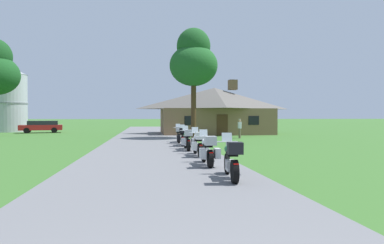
# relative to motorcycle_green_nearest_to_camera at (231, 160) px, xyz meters

# --- Properties ---
(ground_plane) EXTENTS (500.00, 500.00, 0.00)m
(ground_plane) POSITION_rel_motorcycle_green_nearest_to_camera_xyz_m (-2.08, 12.56, -0.62)
(ground_plane) COLOR #386628
(asphalt_driveway) EXTENTS (6.40, 80.00, 0.06)m
(asphalt_driveway) POSITION_rel_motorcycle_green_nearest_to_camera_xyz_m (-2.08, 10.56, -0.59)
(asphalt_driveway) COLOR slate
(asphalt_driveway) RESTS_ON ground
(motorcycle_green_nearest_to_camera) EXTENTS (0.71, 2.08, 1.30)m
(motorcycle_green_nearest_to_camera) POSITION_rel_motorcycle_green_nearest_to_camera_xyz_m (0.00, 0.00, 0.00)
(motorcycle_green_nearest_to_camera) COLOR black
(motorcycle_green_nearest_to_camera) RESTS_ON asphalt_driveway
(motorcycle_white_second_in_row) EXTENTS (0.73, 2.08, 1.30)m
(motorcycle_white_second_in_row) POSITION_rel_motorcycle_green_nearest_to_camera_xyz_m (-0.18, 2.62, -0.01)
(motorcycle_white_second_in_row) COLOR black
(motorcycle_white_second_in_row) RESTS_ON asphalt_driveway
(motorcycle_white_third_in_row) EXTENTS (0.72, 2.08, 1.30)m
(motorcycle_white_third_in_row) POSITION_rel_motorcycle_green_nearest_to_camera_xyz_m (-0.06, 5.53, -0.01)
(motorcycle_white_third_in_row) COLOR black
(motorcycle_white_third_in_row) RESTS_ON asphalt_driveway
(motorcycle_green_fourth_in_row) EXTENTS (0.72, 2.08, 1.30)m
(motorcycle_green_fourth_in_row) POSITION_rel_motorcycle_green_nearest_to_camera_xyz_m (-0.23, 8.16, -0.01)
(motorcycle_green_fourth_in_row) COLOR black
(motorcycle_green_fourth_in_row) RESTS_ON asphalt_driveway
(motorcycle_green_fifth_in_row) EXTENTS (0.84, 2.08, 1.30)m
(motorcycle_green_fifth_in_row) POSITION_rel_motorcycle_green_nearest_to_camera_xyz_m (-0.18, 10.89, -0.01)
(motorcycle_green_fifth_in_row) COLOR black
(motorcycle_green_fifth_in_row) RESTS_ON asphalt_driveway
(motorcycle_blue_farthest_in_row) EXTENTS (0.66, 2.08, 1.30)m
(motorcycle_blue_farthest_in_row) POSITION_rel_motorcycle_green_nearest_to_camera_xyz_m (-0.19, 13.31, 0.00)
(motorcycle_blue_farthest_in_row) COLOR black
(motorcycle_blue_farthest_in_row) RESTS_ON asphalt_driveway
(stone_lodge) EXTENTS (12.24, 7.83, 5.97)m
(stone_lodge) POSITION_rel_motorcycle_green_nearest_to_camera_xyz_m (5.05, 25.75, 1.99)
(stone_lodge) COLOR brown
(stone_lodge) RESTS_ON ground
(bystander_white_shirt_near_lodge) EXTENTS (0.23, 0.55, 1.69)m
(bystander_white_shirt_near_lodge) POSITION_rel_motorcycle_green_nearest_to_camera_xyz_m (5.60, 17.92, 0.33)
(bystander_white_shirt_near_lodge) COLOR #75664C
(bystander_white_shirt_near_lodge) RESTS_ON ground
(tree_by_lodge_front) EXTENTS (4.10, 4.10, 9.41)m
(tree_by_lodge_front) POSITION_rel_motorcycle_green_nearest_to_camera_xyz_m (1.59, 18.11, 6.06)
(tree_by_lodge_front) COLOR #422D19
(tree_by_lodge_front) RESTS_ON ground
(metal_silo_distant) EXTENTS (3.97, 3.97, 8.05)m
(metal_silo_distant) POSITION_rel_motorcycle_green_nearest_to_camera_xyz_m (-19.12, 33.61, 3.41)
(metal_silo_distant) COLOR #B2B7BC
(metal_silo_distant) RESTS_ON ground
(parked_red_suv_far_left) EXTENTS (4.90, 2.85, 1.40)m
(parked_red_suv_far_left) POSITION_rel_motorcycle_green_nearest_to_camera_xyz_m (-14.47, 30.39, 0.16)
(parked_red_suv_far_left) COLOR maroon
(parked_red_suv_far_left) RESTS_ON ground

